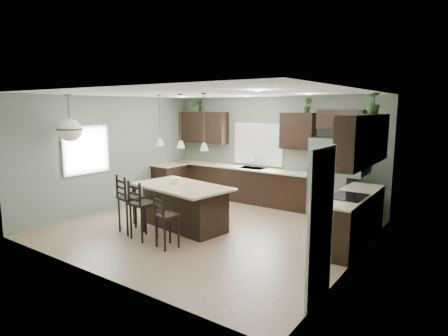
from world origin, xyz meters
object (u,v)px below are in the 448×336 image
(plant_back_left, at_px, (197,104))
(kitchen_island, at_px, (182,207))
(refrigerator, at_px, (332,178))
(bar_stool_left, at_px, (131,204))
(serving_dish, at_px, (175,181))
(bar_stool_right, at_px, (167,221))
(bar_stool_center, at_px, (143,210))

(plant_back_left, bearing_deg, kitchen_island, -56.69)
(refrigerator, bearing_deg, bar_stool_left, -130.94)
(plant_back_left, bearing_deg, serving_dish, -59.25)
(refrigerator, relative_size, bar_stool_right, 1.86)
(kitchen_island, xyz_separation_m, plant_back_left, (-1.88, 2.87, 2.16))
(serving_dish, bearing_deg, kitchen_island, -9.19)
(serving_dish, height_order, bar_stool_left, bar_stool_left)
(bar_stool_center, xyz_separation_m, bar_stool_right, (0.69, -0.07, -0.08))
(serving_dish, distance_m, plant_back_left, 3.68)
(refrigerator, height_order, bar_stool_left, refrigerator)
(kitchen_island, height_order, plant_back_left, plant_back_left)
(kitchen_island, height_order, bar_stool_right, bar_stool_right)
(kitchen_island, relative_size, bar_stool_center, 1.80)
(kitchen_island, relative_size, bar_stool_right, 2.10)
(bar_stool_right, bearing_deg, bar_stool_left, -175.86)
(bar_stool_left, distance_m, plant_back_left, 4.33)
(bar_stool_right, bearing_deg, kitchen_island, 131.68)
(refrigerator, relative_size, plant_back_left, 4.22)
(plant_back_left, bearing_deg, bar_stool_left, -71.81)
(refrigerator, height_order, plant_back_left, plant_back_left)
(kitchen_island, height_order, bar_stool_center, bar_stool_center)
(refrigerator, xyz_separation_m, bar_stool_center, (-2.44, -3.54, -0.35))
(bar_stool_right, bearing_deg, plant_back_left, 136.12)
(refrigerator, xyz_separation_m, kitchen_island, (-2.26, -2.64, -0.46))
(bar_stool_center, bearing_deg, kitchen_island, 85.16)
(kitchen_island, bearing_deg, serving_dish, 180.00)
(bar_stool_center, bearing_deg, refrigerator, 61.76)
(plant_back_left, bearing_deg, refrigerator, -3.21)
(kitchen_island, bearing_deg, bar_stool_right, -53.38)
(bar_stool_center, bearing_deg, serving_dish, 97.45)
(refrigerator, relative_size, bar_stool_left, 1.56)
(kitchen_island, bearing_deg, bar_stool_left, -122.76)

